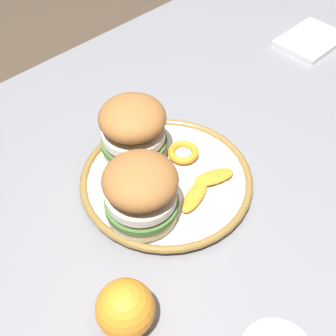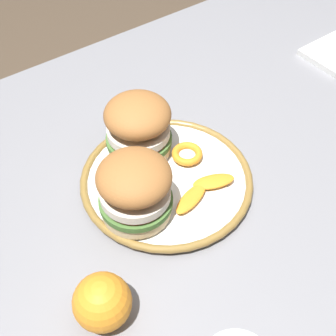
% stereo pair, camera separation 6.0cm
% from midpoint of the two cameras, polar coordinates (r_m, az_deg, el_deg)
% --- Properties ---
extents(ground_plane, '(8.00, 8.00, 0.00)m').
position_cam_midpoint_polar(ground_plane, '(1.36, 0.80, -19.75)').
color(ground_plane, '#4C3D2D').
extents(dining_table, '(1.49, 0.82, 0.70)m').
position_cam_midpoint_polar(dining_table, '(0.82, 1.24, -3.43)').
color(dining_table, gray).
rests_on(dining_table, ground).
extents(dinner_plate, '(0.27, 0.27, 0.02)m').
position_cam_midpoint_polar(dinner_plate, '(0.72, -2.40, -1.75)').
color(dinner_plate, white).
rests_on(dinner_plate, dining_table).
extents(sandwich_half_left, '(0.14, 0.14, 0.10)m').
position_cam_midpoint_polar(sandwich_half_left, '(0.63, -6.11, -3.00)').
color(sandwich_half_left, beige).
rests_on(sandwich_half_left, dinner_plate).
extents(sandwich_half_right, '(0.15, 0.15, 0.10)m').
position_cam_midpoint_polar(sandwich_half_right, '(0.72, -6.75, 4.72)').
color(sandwich_half_right, beige).
rests_on(sandwich_half_right, dinner_plate).
extents(orange_peel_curled, '(0.06, 0.06, 0.01)m').
position_cam_midpoint_polar(orange_peel_curled, '(0.74, -0.42, 1.85)').
color(orange_peel_curled, orange).
rests_on(orange_peel_curled, dinner_plate).
extents(orange_peel_strip_long, '(0.07, 0.05, 0.01)m').
position_cam_midpoint_polar(orange_peel_strip_long, '(0.68, 0.81, -3.58)').
color(orange_peel_strip_long, orange).
rests_on(orange_peel_strip_long, dinner_plate).
extents(orange_peel_strip_short, '(0.07, 0.05, 0.01)m').
position_cam_midpoint_polar(orange_peel_strip_short, '(0.71, 3.28, -1.23)').
color(orange_peel_strip_short, orange).
rests_on(orange_peel_strip_short, dinner_plate).
extents(whole_orange, '(0.07, 0.07, 0.07)m').
position_cam_midpoint_polar(whole_orange, '(0.58, -8.41, -17.02)').
color(whole_orange, orange).
rests_on(whole_orange, dining_table).
extents(folded_napkin, '(0.14, 0.10, 0.01)m').
position_cam_midpoint_polar(folded_napkin, '(1.06, 15.69, 14.93)').
color(folded_napkin, white).
rests_on(folded_napkin, dining_table).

